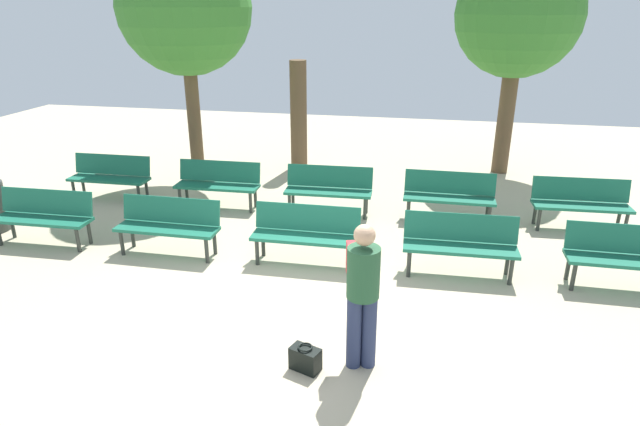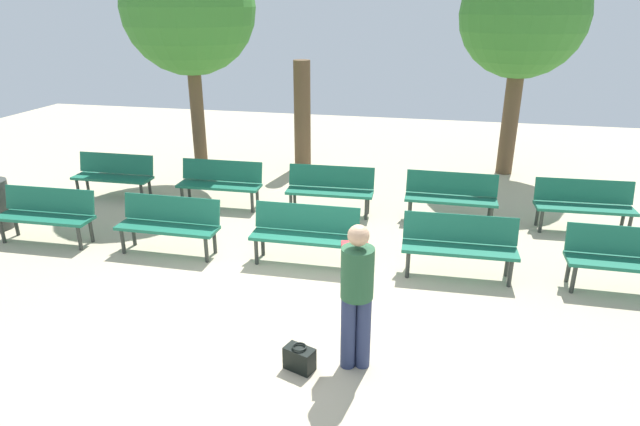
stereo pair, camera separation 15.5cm
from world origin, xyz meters
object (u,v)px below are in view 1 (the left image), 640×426
at_px(bench_r0_c3, 460,241).
at_px(tree_0, 185,8).
at_px(bench_r1_c2, 329,187).
at_px(bench_r1_c3, 449,194).
at_px(visitor_with_backpack, 362,287).
at_px(bench_r1_c0, 110,174).
at_px(tree_1, 518,16).
at_px(handbag, 305,358).
at_px(bench_r0_c1, 169,223).
at_px(bench_r0_c0, 44,214).
at_px(bench_r1_c4, 581,201).
at_px(bench_r0_c2, 306,231).
at_px(bench_r1_c1, 218,181).
at_px(tree_2, 299,116).
at_px(bench_r0_c4, 628,254).

xyz_separation_m(bench_r0_c3, tree_0, (-5.51, 3.49, 3.08)).
xyz_separation_m(bench_r1_c2, bench_r1_c3, (2.18, 0.07, 0.00)).
bearing_deg(bench_r1_c3, bench_r1_c2, -178.31).
height_order(bench_r1_c2, visitor_with_backpack, visitor_with_backpack).
distance_m(bench_r1_c0, visitor_with_backpack, 7.07).
height_order(bench_r1_c2, tree_1, tree_1).
distance_m(tree_0, visitor_with_backpack, 7.79).
height_order(bench_r0_c3, handbag, bench_r0_c3).
height_order(bench_r0_c1, handbag, bench_r0_c1).
relative_size(bench_r0_c0, bench_r1_c4, 0.99).
distance_m(bench_r0_c2, handbag, 2.62).
xyz_separation_m(visitor_with_backpack, handbag, (-0.56, -0.22, -0.80)).
distance_m(bench_r1_c1, tree_2, 3.10).
bearing_deg(bench_r0_c0, tree_1, 34.74).
bearing_deg(visitor_with_backpack, bench_r1_c4, -140.47).
bearing_deg(bench_r0_c0, visitor_with_backpack, -23.16).
bearing_deg(bench_r1_c2, bench_r0_c2, -90.99).
bearing_deg(bench_r1_c4, tree_1, 103.76).
distance_m(bench_r1_c0, bench_r1_c3, 6.59).
bearing_deg(bench_r0_c1, bench_r0_c0, -178.76).
height_order(bench_r0_c2, bench_r1_c4, same).
distance_m(bench_r1_c0, handbag, 6.78).
height_order(bench_r1_c0, bench_r1_c2, same).
xyz_separation_m(bench_r1_c0, bench_r1_c4, (8.81, 0.21, 0.00)).
xyz_separation_m(bench_r1_c3, tree_2, (-3.41, 2.72, 0.75)).
distance_m(bench_r0_c2, tree_1, 7.09).
relative_size(bench_r1_c0, bench_r1_c4, 0.99).
relative_size(bench_r0_c2, bench_r1_c4, 0.99).
relative_size(bench_r0_c3, bench_r0_c4, 1.01).
bearing_deg(bench_r0_c4, bench_r1_c2, 155.84).
bearing_deg(bench_r0_c4, tree_0, 155.76).
bearing_deg(tree_0, bench_r0_c2, -47.43).
bearing_deg(tree_1, bench_r1_c3, -110.66).
xyz_separation_m(bench_r0_c1, handbag, (2.72, -2.43, -0.37)).
xyz_separation_m(bench_r0_c0, bench_r1_c4, (8.67, 2.38, 0.00)).
xyz_separation_m(bench_r0_c4, bench_r1_c1, (-6.64, 1.92, 0.00)).
bearing_deg(bench_r0_c4, bench_r1_c4, 92.76).
distance_m(bench_r0_c3, handbag, 3.12).
bearing_deg(bench_r1_c3, bench_r1_c0, -178.73).
bearing_deg(tree_2, bench_r0_c3, -53.86).
height_order(tree_0, tree_2, tree_0).
distance_m(tree_0, tree_1, 6.94).
bearing_deg(bench_r0_c2, handbag, -78.14).
bearing_deg(tree_0, handbag, -57.83).
bearing_deg(bench_r0_c2, bench_r1_c2, 90.57).
bearing_deg(bench_r0_c4, visitor_with_backpack, -144.37).
bearing_deg(bench_r1_c0, tree_1, 23.08).
distance_m(bench_r0_c1, bench_r1_c1, 2.12).
bearing_deg(tree_1, tree_0, -163.74).
height_order(tree_0, handbag, tree_0).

